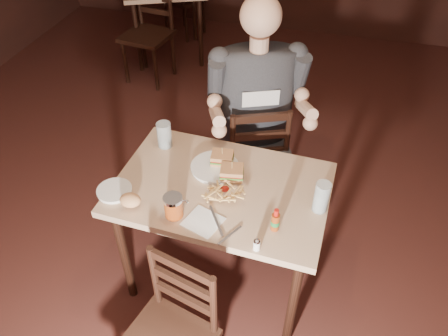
% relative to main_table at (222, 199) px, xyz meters
% --- Properties ---
extents(room_shell, '(7.00, 7.00, 7.00)m').
position_rel_main_table_xyz_m(room_shell, '(-0.01, 0.19, 0.72)').
color(room_shell, black).
rests_on(room_shell, ground).
extents(main_table, '(1.11, 0.77, 0.77)m').
position_rel_main_table_xyz_m(main_table, '(0.00, 0.00, 0.00)').
color(main_table, tan).
rests_on(main_table, ground).
extents(chair_far, '(0.55, 0.57, 0.89)m').
position_rel_main_table_xyz_m(chair_far, '(0.03, 0.68, -0.23)').
color(chair_far, black).
rests_on(chair_far, ground).
extents(bg_chair_near, '(0.50, 0.53, 0.93)m').
position_rel_main_table_xyz_m(bg_chair_near, '(-1.33, 2.14, -0.21)').
color(bg_chair_near, black).
rests_on(bg_chair_near, ground).
extents(diner, '(0.74, 0.67, 1.04)m').
position_rel_main_table_xyz_m(diner, '(0.05, 0.63, 0.31)').
color(diner, '#323238').
rests_on(diner, chair_far).
extents(dinner_plate, '(0.26, 0.26, 0.01)m').
position_rel_main_table_xyz_m(dinner_plate, '(-0.07, 0.12, 0.10)').
color(dinner_plate, white).
rests_on(dinner_plate, main_table).
extents(sandwich_left, '(0.13, 0.11, 0.10)m').
position_rel_main_table_xyz_m(sandwich_left, '(0.04, 0.07, 0.16)').
color(sandwich_left, tan).
rests_on(sandwich_left, dinner_plate).
extents(sandwich_right, '(0.12, 0.11, 0.10)m').
position_rel_main_table_xyz_m(sandwich_right, '(-0.04, 0.16, 0.16)').
color(sandwich_right, tan).
rests_on(sandwich_right, dinner_plate).
extents(fries_pile, '(0.25, 0.18, 0.04)m').
position_rel_main_table_xyz_m(fries_pile, '(0.03, -0.07, 0.13)').
color(fries_pile, '#E8B15C').
rests_on(fries_pile, dinner_plate).
extents(ketchup_dollop, '(0.05, 0.05, 0.01)m').
position_rel_main_table_xyz_m(ketchup_dollop, '(0.03, -0.04, 0.11)').
color(ketchup_dollop, maroon).
rests_on(ketchup_dollop, dinner_plate).
extents(glass_left, '(0.08, 0.08, 0.15)m').
position_rel_main_table_xyz_m(glass_left, '(-0.39, 0.24, 0.17)').
color(glass_left, silver).
rests_on(glass_left, main_table).
extents(glass_right, '(0.08, 0.08, 0.16)m').
position_rel_main_table_xyz_m(glass_right, '(0.49, -0.03, 0.18)').
color(glass_right, silver).
rests_on(glass_right, main_table).
extents(hot_sauce, '(0.04, 0.04, 0.13)m').
position_rel_main_table_xyz_m(hot_sauce, '(0.31, -0.21, 0.16)').
color(hot_sauce, maroon).
rests_on(hot_sauce, main_table).
extents(salt_shaker, '(0.03, 0.03, 0.06)m').
position_rel_main_table_xyz_m(salt_shaker, '(0.25, -0.34, 0.12)').
color(salt_shaker, white).
rests_on(salt_shaker, main_table).
extents(syrup_dispenser, '(0.10, 0.10, 0.12)m').
position_rel_main_table_xyz_m(syrup_dispenser, '(-0.16, -0.25, 0.15)').
color(syrup_dispenser, maroon).
rests_on(syrup_dispenser, main_table).
extents(napkin, '(0.20, 0.19, 0.00)m').
position_rel_main_table_xyz_m(napkin, '(-0.02, -0.25, 0.10)').
color(napkin, white).
rests_on(napkin, main_table).
extents(knife, '(0.12, 0.17, 0.00)m').
position_rel_main_table_xyz_m(knife, '(0.04, -0.24, 0.10)').
color(knife, silver).
rests_on(knife, napkin).
extents(fork, '(0.08, 0.13, 0.00)m').
position_rel_main_table_xyz_m(fork, '(0.12, -0.30, 0.10)').
color(fork, silver).
rests_on(fork, napkin).
extents(side_plate, '(0.18, 0.18, 0.01)m').
position_rel_main_table_xyz_m(side_plate, '(-0.51, -0.18, 0.10)').
color(side_plate, white).
rests_on(side_plate, main_table).
extents(bread_roll, '(0.11, 0.09, 0.06)m').
position_rel_main_table_xyz_m(bread_roll, '(-0.38, -0.25, 0.14)').
color(bread_roll, tan).
rests_on(bread_roll, side_plate).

